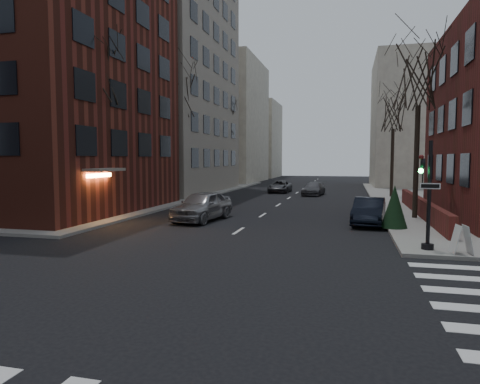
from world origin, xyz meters
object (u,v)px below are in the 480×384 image
tree_right_b (393,112)px  streetlamp_far (235,152)px  car_lane_gray (314,189)px  tree_left_b (179,94)px  car_lane_silver (202,206)px  traffic_signal (427,202)px  parked_sedan (369,211)px  tree_right_a (419,77)px  streetlamp_near (166,149)px  evergreen_shrub (394,206)px  car_lane_far (280,186)px  sandwich_board (462,239)px  tree_left_a (97,70)px  tree_left_c (225,119)px

tree_right_b → streetlamp_far: 20.01m
car_lane_gray → tree_right_b: bearing=-4.1°
tree_left_b → car_lane_silver: tree_left_b is taller
traffic_signal → car_lane_gray: (-6.06, 24.36, -1.29)m
parked_sedan → car_lane_silver: 9.11m
parked_sedan → car_lane_silver: bearing=-168.9°
tree_right_a → streetlamp_near: tree_right_a is taller
parked_sedan → tree_right_b: bearing=87.6°
evergreen_shrub → tree_left_b: bearing=143.2°
car_lane_far → sandwich_board: car_lane_far is taller
traffic_signal → sandwich_board: (1.08, -0.49, -1.25)m
tree_right_b → car_lane_gray: bearing=169.0°
tree_left_b → tree_right_a: 19.35m
tree_left_a → car_lane_gray: tree_left_a is taller
tree_left_c → streetlamp_near: 18.40m
tree_left_b → streetlamp_near: size_ratio=1.72×
tree_right_a → streetlamp_near: (-17.00, 4.00, -3.79)m
traffic_signal → tree_left_a: tree_left_a is taller
tree_right_a → parked_sedan: bearing=-137.6°
tree_left_c → tree_right_b: 19.34m
streetlamp_near → car_lane_gray: 15.61m
streetlamp_near → tree_left_b: bearing=98.5°
tree_right_a → evergreen_shrub: size_ratio=4.70×
tree_right_b → streetlamp_near: bearing=-149.5°
tree_right_b → tree_left_c: bearing=155.6°
tree_left_c → car_lane_far: bearing=-29.4°
sandwich_board → streetlamp_far: bearing=110.7°
tree_left_b → sandwich_board: size_ratio=10.57×
tree_left_c → tree_right_b: bearing=-24.4°
tree_left_a → tree_left_b: 12.01m
tree_left_c → parked_sedan: 29.54m
streetlamp_near → parked_sedan: streetlamp_near is taller
car_lane_silver → sandwich_board: bearing=-20.6°
sandwich_board → evergreen_shrub: size_ratio=0.49×
evergreen_shrub → traffic_signal: bearing=-82.7°
tree_left_a → car_lane_far: size_ratio=2.34×
tree_left_a → car_lane_silver: bearing=8.8°
tree_right_a → streetlamp_near: size_ratio=1.55×
tree_left_b → sandwich_board: 26.30m
tree_left_b → car_lane_silver: (5.92, -11.08, -8.07)m
tree_left_a → tree_left_c: (0.00, 26.00, -0.44)m
evergreen_shrub → car_lane_silver: bearing=174.6°
streetlamp_far → car_lane_far: size_ratio=1.43×
car_lane_far → evergreen_shrub: evergreen_shrub is taller
parked_sedan → car_lane_gray: size_ratio=1.02×
traffic_signal → evergreen_shrub: (-0.64, 4.96, -0.72)m
tree_left_a → tree_left_c: 26.00m
traffic_signal → streetlamp_far: size_ratio=0.64×
tree_left_b → evergreen_shrub: 21.54m
tree_left_c → car_lane_gray: tree_left_c is taller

